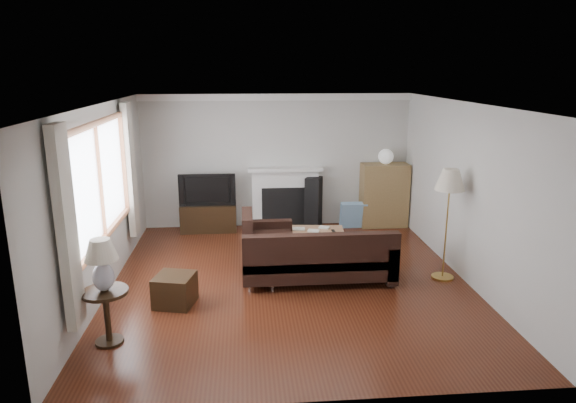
{
  "coord_description": "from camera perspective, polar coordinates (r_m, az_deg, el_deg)",
  "views": [
    {
      "loc": [
        -0.61,
        -6.79,
        2.96
      ],
      "look_at": [
        0.0,
        0.3,
        1.1
      ],
      "focal_mm": 32.0,
      "sensor_mm": 36.0,
      "label": 1
    }
  ],
  "objects": [
    {
      "name": "room",
      "position": [
        7.02,
        0.21,
        0.57
      ],
      "size": [
        5.1,
        5.6,
        2.54
      ],
      "color": "#481D10",
      "rests_on": "ground"
    },
    {
      "name": "window",
      "position": [
        6.98,
        -20.11,
        2.1
      ],
      "size": [
        0.12,
        2.74,
        1.54
      ],
      "primitive_type": "cube",
      "color": "brown",
      "rests_on": "room"
    },
    {
      "name": "curtain_near",
      "position": [
        5.59,
        -23.38,
        -2.77
      ],
      "size": [
        0.1,
        0.35,
        2.1
      ],
      "primitive_type": "cube",
      "color": "beige",
      "rests_on": "room"
    },
    {
      "name": "curtain_far",
      "position": [
        8.44,
        -17.1,
        3.36
      ],
      "size": [
        0.1,
        0.35,
        2.1
      ],
      "primitive_type": "cube",
      "color": "beige",
      "rests_on": "room"
    },
    {
      "name": "fireplace",
      "position": [
        9.75,
        -0.31,
        0.5
      ],
      "size": [
        1.4,
        0.26,
        1.15
      ],
      "primitive_type": "cube",
      "color": "white",
      "rests_on": "room"
    },
    {
      "name": "tv_stand",
      "position": [
        9.68,
        -8.8,
        -1.74
      ],
      "size": [
        1.02,
        0.46,
        0.51
      ],
      "primitive_type": "cube",
      "color": "black",
      "rests_on": "ground"
    },
    {
      "name": "television",
      "position": [
        9.55,
        -8.93,
        1.44
      ],
      "size": [
        1.03,
        0.13,
        0.59
      ],
      "primitive_type": "imported",
      "color": "black",
      "rests_on": "tv_stand"
    },
    {
      "name": "speaker_left",
      "position": [
        9.68,
        -7.04,
        -0.54
      ],
      "size": [
        0.3,
        0.34,
        0.88
      ],
      "primitive_type": "cube",
      "rotation": [
        0.0,
        0.0,
        -0.2
      ],
      "color": "black",
      "rests_on": "ground"
    },
    {
      "name": "speaker_right",
      "position": [
        9.71,
        2.85,
        -0.12
      ],
      "size": [
        0.37,
        0.4,
        0.97
      ],
      "primitive_type": "cube",
      "rotation": [
        0.0,
        0.0,
        -0.38
      ],
      "color": "black",
      "rests_on": "ground"
    },
    {
      "name": "bookshelf",
      "position": [
        9.95,
        10.61,
        0.7
      ],
      "size": [
        0.88,
        0.42,
        1.21
      ],
      "primitive_type": "cube",
      "color": "olive",
      "rests_on": "ground"
    },
    {
      "name": "globe_lamp",
      "position": [
        9.8,
        10.82,
        4.92
      ],
      "size": [
        0.28,
        0.28,
        0.28
      ],
      "primitive_type": "sphere",
      "color": "white",
      "rests_on": "bookshelf"
    },
    {
      "name": "sectional_sofa",
      "position": [
        7.32,
        3.35,
        -6.04
      ],
      "size": [
        2.31,
        1.69,
        0.75
      ],
      "primitive_type": "cube",
      "color": "black",
      "rests_on": "ground"
    },
    {
      "name": "coffee_table",
      "position": [
        8.47,
        2.76,
        -4.41
      ],
      "size": [
        1.05,
        0.65,
        0.39
      ],
      "primitive_type": "cube",
      "rotation": [
        0.0,
        0.0,
        -0.1
      ],
      "color": "#A0704C",
      "rests_on": "ground"
    },
    {
      "name": "footstool",
      "position": [
        6.83,
        -12.46,
        -9.57
      ],
      "size": [
        0.57,
        0.57,
        0.4
      ],
      "primitive_type": "cube",
      "rotation": [
        0.0,
        0.0,
        -0.24
      ],
      "color": "black",
      "rests_on": "ground"
    },
    {
      "name": "floor_lamp",
      "position": [
        7.59,
        17.21,
        -2.5
      ],
      "size": [
        0.45,
        0.45,
        1.61
      ],
      "primitive_type": "cube",
      "rotation": [
        0.0,
        0.0,
        0.08
      ],
      "color": "#B99040",
      "rests_on": "ground"
    },
    {
      "name": "side_table",
      "position": [
        6.1,
        -19.45,
        -11.97
      ],
      "size": [
        0.5,
        0.5,
        0.63
      ],
      "primitive_type": "cube",
      "color": "black",
      "rests_on": "ground"
    },
    {
      "name": "table_lamp",
      "position": [
        5.86,
        -19.94,
        -6.7
      ],
      "size": [
        0.36,
        0.36,
        0.58
      ],
      "primitive_type": "cube",
      "color": "silver",
      "rests_on": "side_table"
    }
  ]
}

